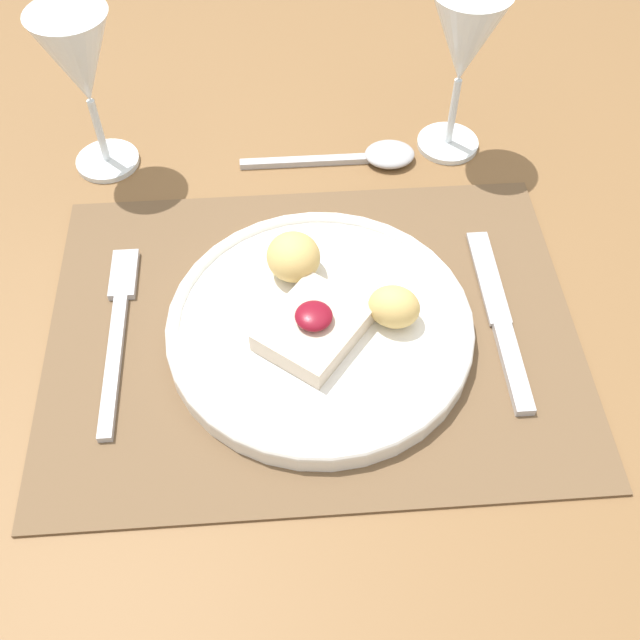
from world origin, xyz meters
name	(u,v)px	position (x,y,z in m)	size (l,w,h in m)	color
ground_plane	(316,600)	(0.00, 0.00, 0.00)	(8.00, 8.00, 0.00)	#4C4742
dining_table	(313,386)	(0.00, 0.00, 0.69)	(1.17, 1.24, 0.78)	brown
placemat	(313,330)	(0.00, 0.00, 0.78)	(0.47, 0.35, 0.00)	brown
dinner_plate	(320,323)	(0.01, 0.00, 0.80)	(0.27, 0.27, 0.06)	white
fork	(118,323)	(-0.17, 0.02, 0.79)	(0.02, 0.20, 0.01)	#B2B2B7
knife	(502,328)	(0.17, -0.01, 0.79)	(0.02, 0.20, 0.01)	#B2B2B7
spoon	(372,156)	(0.08, 0.22, 0.79)	(0.19, 0.04, 0.02)	#B2B2B7
wine_glass_near	(465,44)	(0.16, 0.24, 0.90)	(0.08, 0.08, 0.18)	white
wine_glass_far	(80,65)	(-0.20, 0.24, 0.90)	(0.08, 0.08, 0.17)	white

